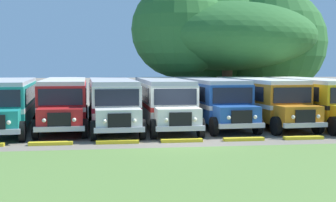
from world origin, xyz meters
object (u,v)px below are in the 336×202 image
at_px(parked_bus_slot_0, 8,102).
at_px(broad_shade_tree, 231,37).
at_px(parked_bus_slot_3, 163,100).
at_px(parked_bus_slot_4, 210,99).
at_px(parked_bus_slot_2, 112,100).
at_px(parked_bus_slot_5, 260,98).
at_px(parked_bus_slot_1, 65,100).
at_px(parked_bus_slot_6, 310,98).

bearing_deg(parked_bus_slot_0, broad_shade_tree, 118.95).
relative_size(parked_bus_slot_3, parked_bus_slot_4, 0.99).
relative_size(parked_bus_slot_2, parked_bus_slot_5, 0.99).
height_order(parked_bus_slot_2, parked_bus_slot_5, same).
height_order(parked_bus_slot_5, broad_shade_tree, broad_shade_tree).
xyz_separation_m(parked_bus_slot_1, parked_bus_slot_5, (11.97, -0.23, 0.00)).
bearing_deg(parked_bus_slot_5, broad_shade_tree, 170.59).
relative_size(parked_bus_slot_2, parked_bus_slot_6, 1.00).
xyz_separation_m(parked_bus_slot_1, parked_bus_slot_4, (8.82, -0.04, 0.00)).
height_order(parked_bus_slot_0, parked_bus_slot_1, same).
bearing_deg(broad_shade_tree, parked_bus_slot_1, -143.30).
xyz_separation_m(parked_bus_slot_3, broad_shade_tree, (6.92, 10.12, 4.39)).
height_order(parked_bus_slot_0, parked_bus_slot_2, same).
distance_m(parked_bus_slot_2, parked_bus_slot_4, 6.07).
relative_size(parked_bus_slot_1, parked_bus_slot_3, 1.00).
height_order(parked_bus_slot_0, parked_bus_slot_3, same).
xyz_separation_m(parked_bus_slot_0, broad_shade_tree, (15.86, 10.21, 4.39)).
xyz_separation_m(parked_bus_slot_2, parked_bus_slot_4, (6.03, 0.69, 0.00)).
xyz_separation_m(parked_bus_slot_4, parked_bus_slot_6, (6.26, -0.70, 0.00)).
xyz_separation_m(parked_bus_slot_0, parked_bus_slot_1, (3.11, 0.71, 0.00)).
distance_m(parked_bus_slot_2, parked_bus_slot_3, 3.04).
bearing_deg(parked_bus_slot_6, broad_shade_tree, -170.22).
xyz_separation_m(parked_bus_slot_1, parked_bus_slot_6, (15.07, -0.74, 0.00)).
distance_m(parked_bus_slot_0, parked_bus_slot_1, 3.19).
height_order(parked_bus_slot_4, parked_bus_slot_6, same).
bearing_deg(parked_bus_slot_1, broad_shade_tree, 124.93).
distance_m(parked_bus_slot_2, parked_bus_slot_5, 9.19).
relative_size(parked_bus_slot_4, parked_bus_slot_5, 1.00).
bearing_deg(parked_bus_slot_3, parked_bus_slot_2, -89.24).
bearing_deg(parked_bus_slot_4, parked_bus_slot_1, -93.81).
relative_size(parked_bus_slot_0, parked_bus_slot_1, 1.01).
height_order(parked_bus_slot_2, parked_bus_slot_6, same).
relative_size(parked_bus_slot_0, broad_shade_tree, 0.66).
xyz_separation_m(parked_bus_slot_2, parked_bus_slot_6, (12.28, -0.02, 0.00)).
bearing_deg(parked_bus_slot_3, parked_bus_slot_6, 88.04).
xyz_separation_m(parked_bus_slot_3, parked_bus_slot_5, (6.14, 0.39, 0.00)).
distance_m(parked_bus_slot_0, parked_bus_slot_3, 8.94).
xyz_separation_m(parked_bus_slot_2, parked_bus_slot_3, (3.04, 0.10, 0.00)).
xyz_separation_m(parked_bus_slot_1, parked_bus_slot_2, (2.79, -0.72, 0.00)).
height_order(parked_bus_slot_2, broad_shade_tree, broad_shade_tree).
bearing_deg(parked_bus_slot_5, parked_bus_slot_3, -91.23).
distance_m(parked_bus_slot_0, parked_bus_slot_2, 5.90).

